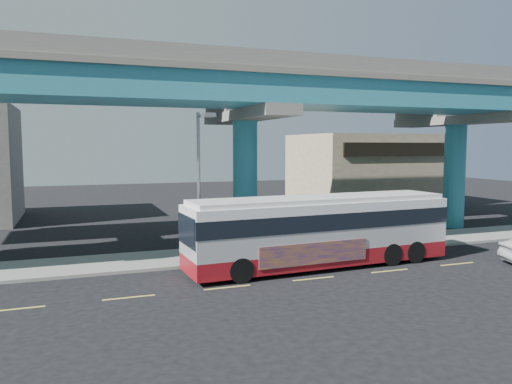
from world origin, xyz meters
name	(u,v)px	position (x,y,z in m)	size (l,w,h in m)	color
ground	(311,277)	(0.00, 0.00, 0.00)	(120.00, 120.00, 0.00)	black
sidewalk	(266,251)	(0.00, 5.50, 0.07)	(70.00, 4.00, 0.15)	gray
lane_markings	(314,279)	(0.00, -0.30, 0.01)	(58.00, 0.12, 0.01)	#D8C64C
viaduct	(244,92)	(0.00, 9.11, 9.14)	(52.00, 12.40, 11.70)	teal
building_beige	(370,170)	(18.00, 22.98, 3.51)	(14.00, 10.23, 7.00)	tan
transit_bus	(320,228)	(1.35, 1.69, 1.88)	(13.52, 3.59, 3.44)	maroon
street_lamp	(201,165)	(-4.13, 3.45, 4.95)	(0.50, 2.42, 7.35)	gray
stop_sign	(390,218)	(7.14, 4.18, 1.75)	(0.66, 0.22, 2.26)	gray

